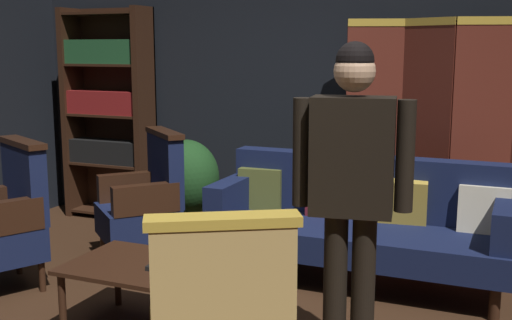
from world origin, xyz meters
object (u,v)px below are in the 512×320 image
at_px(velvet_couch, 361,218).
at_px(book_black_cloth, 170,266).
at_px(book_navy_cloth, 170,262).
at_px(potted_plant, 186,181).
at_px(armchair_wing_left, 3,220).
at_px(bookshelf, 109,109).
at_px(folding_screen, 482,138).
at_px(armchair_wing_right, 146,202).
at_px(coffee_table, 153,273).
at_px(standing_figure, 352,181).

distance_m(velvet_couch, book_black_cloth, 1.59).
bearing_deg(book_navy_cloth, potted_plant, 116.47).
relative_size(armchair_wing_left, potted_plant, 1.18).
height_order(bookshelf, book_black_cloth, bookshelf).
bearing_deg(book_navy_cloth, book_black_cloth, 0.00).
bearing_deg(folding_screen, book_navy_cloth, -125.64).
xyz_separation_m(armchair_wing_right, book_black_cloth, (0.85, -1.08, -0.06)).
distance_m(bookshelf, armchair_wing_right, 1.61).
bearing_deg(folding_screen, potted_plant, -172.19).
bearing_deg(armchair_wing_right, book_black_cloth, -51.71).
distance_m(velvet_couch, coffee_table, 1.65).
distance_m(folding_screen, standing_figure, 2.21).
xyz_separation_m(coffee_table, standing_figure, (1.18, -0.04, 0.65)).
height_order(folding_screen, standing_figure, folding_screen).
bearing_deg(standing_figure, coffee_table, 177.98).
relative_size(armchair_wing_left, book_black_cloth, 4.38).
bearing_deg(potted_plant, book_navy_cloth, -63.53).
bearing_deg(standing_figure, armchair_wing_right, 149.84).
bearing_deg(velvet_couch, potted_plant, 166.34).
xyz_separation_m(standing_figure, book_navy_cloth, (-1.06, 0.03, -0.57)).
distance_m(armchair_wing_left, book_black_cloth, 1.49).
height_order(bookshelf, coffee_table, bookshelf).
distance_m(coffee_table, standing_figure, 1.35).
height_order(velvet_couch, book_black_cloth, velvet_couch).
height_order(armchair_wing_right, book_navy_cloth, armchair_wing_right).
distance_m(bookshelf, velvet_couch, 2.87).
bearing_deg(book_navy_cloth, folding_screen, 54.36).
bearing_deg(book_black_cloth, bookshelf, 132.15).
height_order(folding_screen, potted_plant, folding_screen).
relative_size(folding_screen, potted_plant, 2.45).
xyz_separation_m(coffee_table, potted_plant, (-0.77, 1.78, 0.13)).
distance_m(armchair_wing_left, potted_plant, 1.67).
distance_m(bookshelf, book_black_cloth, 2.94).
xyz_separation_m(bookshelf, armchair_wing_right, (1.07, -1.04, -0.59)).
bearing_deg(potted_plant, coffee_table, -66.53).
xyz_separation_m(bookshelf, potted_plant, (1.03, -0.33, -0.57)).
bearing_deg(velvet_couch, bookshelf, 164.75).
height_order(velvet_couch, book_navy_cloth, velvet_couch).
height_order(armchair_wing_right, potted_plant, armchair_wing_right).
bearing_deg(bookshelf, armchair_wing_right, -44.30).
bearing_deg(potted_plant, bookshelf, 162.21).
xyz_separation_m(coffee_table, book_navy_cloth, (0.12, -0.01, 0.08)).
distance_m(potted_plant, book_black_cloth, 2.01).
xyz_separation_m(armchair_wing_left, potted_plant, (0.57, 1.56, 0.02)).
bearing_deg(coffee_table, bookshelf, 130.48).
relative_size(armchair_wing_right, standing_figure, 0.61).
distance_m(bookshelf, potted_plant, 1.22).
relative_size(coffee_table, book_black_cloth, 4.21).
height_order(folding_screen, book_navy_cloth, folding_screen).
xyz_separation_m(armchair_wing_right, book_navy_cloth, (0.85, -1.08, -0.03)).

